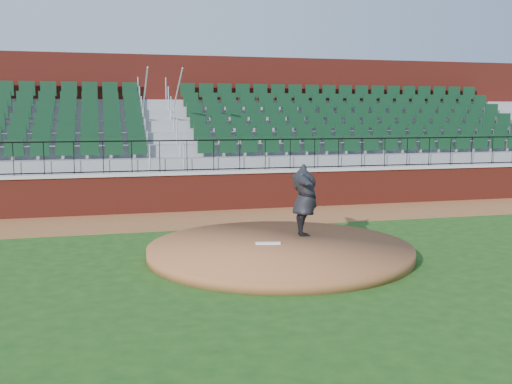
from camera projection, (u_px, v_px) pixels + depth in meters
The scene contains 10 objects.
ground at pixel (273, 260), 12.82m from camera, with size 90.00×90.00×0.00m, color #1C4413.
warning_track at pixel (224, 218), 18.00m from camera, with size 34.00×3.20×0.01m, color brown.
field_wall at pixel (214, 192), 19.46m from camera, with size 34.00×0.35×1.20m, color maroon.
wall_cap at pixel (214, 172), 19.38m from camera, with size 34.00×0.45×0.10m, color #B7B7B7.
wall_railing at pixel (214, 155), 19.30m from camera, with size 34.00×0.05×1.00m, color black, non-canonical shape.
seating_stands at pixel (200, 137), 21.85m from camera, with size 34.00×5.10×4.60m, color gray, non-canonical shape.
concourse_wall at pixel (189, 124), 24.48m from camera, with size 34.00×0.50×5.50m, color maroon.
pitchers_mound at pixel (280, 250), 13.20m from camera, with size 5.88×5.88×0.25m, color brown.
pitching_rubber at pixel (268, 243), 13.26m from camera, with size 0.56×0.14×0.04m, color white.
pitcher at pixel (305, 200), 14.10m from camera, with size 2.11×0.57×1.72m, color black.
Camera 1 is at (-3.51, -12.02, 3.14)m, focal length 41.56 mm.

